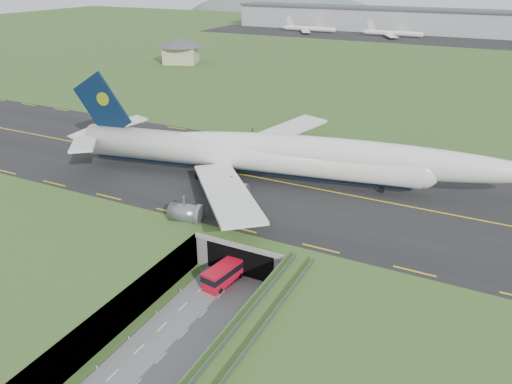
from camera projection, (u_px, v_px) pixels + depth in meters
The scene contains 9 objects.
ground at pixel (214, 303), 73.78m from camera, with size 900.00×900.00×0.00m, color #3E5923.
airfield_deck at pixel (213, 286), 72.55m from camera, with size 800.00×800.00×6.00m, color gray.
trench_road at pixel (186, 333), 67.63m from camera, with size 12.00×75.00×0.20m, color slate.
taxiway at pixel (300, 186), 98.17m from camera, with size 800.00×44.00×0.18m, color black.
tunnel_portal at pixel (263, 234), 86.03m from camera, with size 17.00×22.30×6.00m.
jumbo_jet at pixel (277, 156), 98.10m from camera, with size 97.02×61.28×20.62m.
shuttle_tram at pixel (224, 274), 77.71m from camera, with size 4.02×7.96×3.10m.
service_building at pixel (181, 48), 222.08m from camera, with size 26.39×26.39×11.05m.
cargo_terminal at pixel (460, 23), 312.04m from camera, with size 320.00×67.00×15.60m.
Camera 1 is at (32.71, -51.28, 45.32)m, focal length 35.00 mm.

